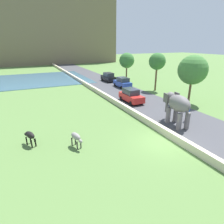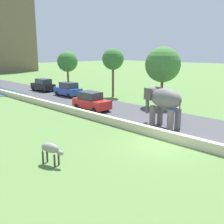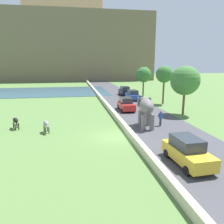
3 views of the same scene
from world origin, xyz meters
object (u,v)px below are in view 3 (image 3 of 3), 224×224
car_blue (133,95)px  car_black (125,91)px  car_yellow (187,151)px  person_beside_elephant (161,118)px  elephant (146,108)px  car_red (126,104)px  cow_black (15,121)px  cow_grey (46,124)px

car_blue → car_black: bearing=90.0°
car_yellow → car_black: 31.36m
person_beside_elephant → elephant: bearing=-172.8°
elephant → car_red: (-0.03, 8.29, -1.14)m
person_beside_elephant → car_black: size_ratio=0.41×
elephant → cow_black: (-12.79, 1.74, -1.20)m
car_blue → cow_grey: car_blue is taller
person_beside_elephant → car_blue: size_ratio=0.41×
car_black → car_blue: 6.09m
car_yellow → cow_black: 16.40m
car_black → person_beside_elephant: bearing=-93.6°
cow_grey → cow_black: (-3.12, 1.79, 0.00)m
car_black → car_blue: bearing=-90.0°
elephant → cow_black: elephant is taller
cow_grey → car_blue: bearing=52.4°
car_black → cow_grey: bearing=-119.4°
car_red → car_yellow: (-0.00, -16.85, 0.00)m
person_beside_elephant → cow_black: size_ratio=1.17×
car_yellow → cow_grey: (-9.64, 8.52, -0.06)m
elephant → car_yellow: (-0.03, -8.56, -1.14)m
car_black → cow_grey: car_black is taller
elephant → person_beside_elephant: bearing=7.2°
cow_grey → car_yellow: bearing=-41.5°
elephant → cow_grey: 9.75m
person_beside_elephant → car_black: bearing=86.4°
elephant → car_black: elephant is taller
car_black → cow_grey: (-12.79, -22.68, -0.06)m
car_yellow → person_beside_elephant: bearing=78.9°
car_red → car_black: 14.69m
elephant → person_beside_elephant: (1.69, 0.21, -1.16)m
elephant → person_beside_elephant: 2.07m
cow_grey → cow_black: bearing=150.2°
cow_grey → car_black: bearing=60.6°
elephant → car_blue: size_ratio=0.89×
car_yellow → car_blue: size_ratio=1.02×
car_red → car_black: bearing=77.6°
person_beside_elephant → car_red: car_red is taller
elephant → car_black: size_ratio=0.89×
elephant → car_yellow: bearing=-90.2°
car_yellow → cow_black: size_ratio=2.92×
elephant → car_red: bearing=90.2°
elephant → cow_black: 12.97m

